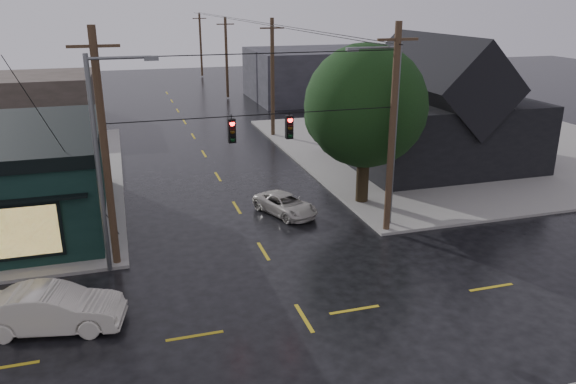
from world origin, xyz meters
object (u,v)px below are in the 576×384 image
object	(u,v)px
utility_pole_ne	(386,231)
suv_silver	(285,204)
utility_pole_nw	(117,265)
corner_tree	(366,106)
sedan_cream	(52,309)

from	to	relation	value
utility_pole_ne	suv_silver	world-z (taller)	utility_pole_ne
utility_pole_nw	suv_silver	bearing A→B (deg)	23.08
utility_pole_ne	suv_silver	size ratio (longest dim) A/B	2.55
corner_tree	suv_silver	distance (m)	6.87
utility_pole_ne	corner_tree	bearing A→B (deg)	83.17
utility_pole_nw	sedan_cream	distance (m)	5.17
utility_pole_nw	sedan_cream	bearing A→B (deg)	-115.23
utility_pole_nw	utility_pole_ne	size ratio (longest dim) A/B	1.00
suv_silver	sedan_cream	bearing A→B (deg)	-165.19
sedan_cream	suv_silver	xyz separation A→B (m)	(11.01, 8.39, -0.24)
corner_tree	suv_silver	size ratio (longest dim) A/B	2.21
utility_pole_ne	suv_silver	bearing A→B (deg)	137.89
sedan_cream	suv_silver	bearing A→B (deg)	-41.49
corner_tree	sedan_cream	xyz separation A→B (m)	(-15.68, -8.80, -4.78)
corner_tree	suv_silver	world-z (taller)	corner_tree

